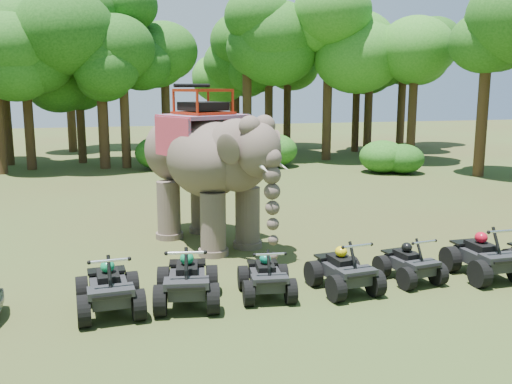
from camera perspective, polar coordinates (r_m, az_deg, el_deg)
The scene contains 27 objects.
ground at distance 14.59m, azimuth 1.22°, elevation -8.20°, with size 110.00×110.00×0.00m, color #47381E.
elephant at distance 16.99m, azimuth -4.99°, elevation 2.65°, with size 2.47×5.62×4.72m, color brown, non-canonical shape.
atv_0 at distance 12.43m, azimuth -14.52°, elevation -8.67°, with size 1.33×1.82×1.35m, color black, non-canonical shape.
atv_1 at distance 12.57m, azimuth -6.92°, elevation -8.09°, with size 1.36×1.86×1.38m, color black, non-canonical shape.
atv_2 at distance 12.97m, azimuth 1.03°, elevation -7.91°, with size 1.15×1.58×1.17m, color black, non-canonical shape.
atv_3 at distance 13.43m, azimuth 8.79°, elevation -7.17°, with size 1.25×1.71×1.27m, color black, non-canonical shape.
atv_4 at distance 14.44m, azimuth 15.13°, elevation -6.40°, with size 1.13×1.54×1.14m, color black, non-canonical shape.
atv_5 at distance 15.26m, azimuth 21.88°, elevation -5.44°, with size 1.35×1.85×1.37m, color black, non-canonical shape.
tree_0 at distance 37.18m, azimuth -9.05°, elevation 9.66°, with size 5.83×5.83×8.33m, color #195114, non-canonical shape.
tree_1 at distance 36.61m, azimuth -0.90°, elevation 10.56°, with size 6.53×6.53×9.33m, color #195114, non-canonical shape.
tree_2 at distance 36.67m, azimuth 7.18°, elevation 10.55°, with size 6.59×6.59×9.42m, color #195114, non-canonical shape.
tree_3 at distance 36.49m, azimuth 15.41°, elevation 8.95°, with size 5.43×5.43×7.76m, color #195114, non-canonical shape.
tree_4 at distance 31.89m, azimuth 21.85°, elevation 9.45°, with size 6.26×6.26×8.94m, color #195114, non-canonical shape.
tree_25 at distance 36.53m, azimuth -17.20°, elevation 8.21°, with size 4.85×4.85×6.93m, color #195114, non-canonical shape.
tree_26 at distance 46.57m, azimuth 15.52°, elevation 10.47°, with size 6.84×6.84×9.77m, color #195114, non-canonical shape.
tree_27 at distance 41.74m, azimuth 9.99°, elevation 8.97°, with size 5.07×5.07×7.24m, color #195114, non-canonical shape.
tree_28 at distance 41.84m, azimuth 14.39°, elevation 9.54°, with size 5.81×5.81×8.31m, color #195114, non-canonical shape.
tree_29 at distance 41.04m, azimuth 11.24°, elevation 10.12°, with size 6.28×6.28×8.98m, color #195114, non-canonical shape.
tree_30 at distance 40.07m, azimuth 1.29°, elevation 10.17°, with size 6.15×6.15×8.78m, color #195114, non-canonical shape.
tree_31 at distance 43.50m, azimuth 3.15°, elevation 10.11°, with size 6.06×6.06×8.66m, color #195114, non-canonical shape.
tree_32 at distance 42.94m, azimuth -18.18°, elevation 10.53°, with size 7.04×7.04×10.06m, color #195114, non-canonical shape.
tree_33 at distance 33.64m, azimuth -13.03°, elevation 8.52°, with size 5.08×5.08×7.26m, color #195114, non-canonical shape.
tree_34 at distance 43.25m, azimuth -2.31°, elevation 9.90°, with size 5.84×5.84×8.34m, color #195114, non-canonical shape.
tree_36 at distance 34.52m, azimuth -21.91°, elevation 8.45°, with size 5.40×5.40×7.71m, color #195114, non-canonical shape.
tree_37 at distance 33.66m, azimuth -15.21°, elevation 10.55°, with size 6.83×6.83×9.76m, color #195114, non-canonical shape.
tree_38 at distance 37.03m, azimuth -23.84°, elevation 8.83°, with size 5.77×5.77×8.25m, color #195114, non-canonical shape.
tree_39 at distance 43.67m, azimuth -2.00°, elevation 9.04°, with size 4.91×4.91×7.01m, color #195114, non-canonical shape.
Camera 1 is at (-3.83, -13.27, 4.71)m, focal length 40.00 mm.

